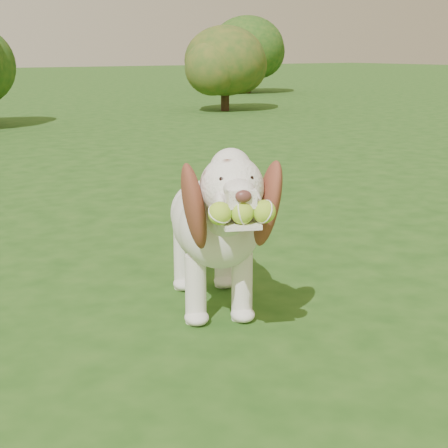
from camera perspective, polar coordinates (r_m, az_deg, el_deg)
ground at (r=2.52m, az=-0.40°, el=-11.24°), size 80.00×80.00×0.00m
dog at (r=2.84m, az=-0.83°, el=0.33°), size 0.70×1.10×0.75m
shrub_h at (r=17.68m, az=1.95°, el=14.44°), size 1.84×1.84×1.90m
shrub_d at (r=12.54m, az=0.09°, el=13.41°), size 1.45×1.45×1.50m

